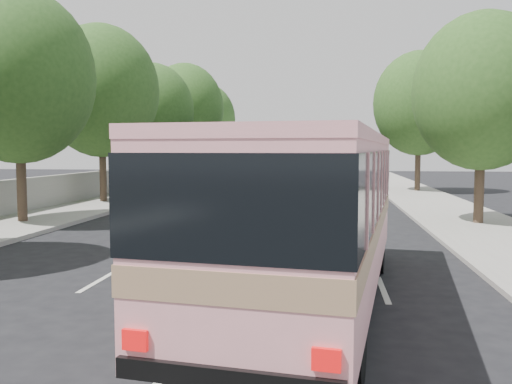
% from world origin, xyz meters
% --- Properties ---
extents(ground, '(120.00, 120.00, 0.00)m').
position_xyz_m(ground, '(0.00, 0.00, 0.00)').
color(ground, black).
rests_on(ground, ground).
extents(sidewalk_left, '(4.00, 90.00, 0.15)m').
position_xyz_m(sidewalk_left, '(-8.50, 20.00, 0.07)').
color(sidewalk_left, '#9E998E').
rests_on(sidewalk_left, ground).
extents(sidewalk_right, '(4.00, 90.00, 0.12)m').
position_xyz_m(sidewalk_right, '(8.50, 20.00, 0.06)').
color(sidewalk_right, '#9E998E').
rests_on(sidewalk_right, ground).
extents(low_wall, '(0.30, 90.00, 1.50)m').
position_xyz_m(low_wall, '(-10.30, 20.00, 0.90)').
color(low_wall, '#9E998E').
rests_on(low_wall, sidewalk_left).
extents(tree_left_b, '(5.70, 5.70, 8.88)m').
position_xyz_m(tree_left_b, '(-8.42, 5.94, 5.82)').
color(tree_left_b, '#38281E').
rests_on(tree_left_b, ground).
extents(tree_left_c, '(6.00, 6.00, 9.35)m').
position_xyz_m(tree_left_c, '(-8.62, 13.94, 6.12)').
color(tree_left_c, '#38281E').
rests_on(tree_left_c, ground).
extents(tree_left_d, '(5.52, 5.52, 8.60)m').
position_xyz_m(tree_left_d, '(-8.52, 21.94, 5.63)').
color(tree_left_d, '#38281E').
rests_on(tree_left_d, ground).
extents(tree_left_e, '(6.30, 6.30, 9.82)m').
position_xyz_m(tree_left_e, '(-8.42, 29.94, 6.43)').
color(tree_left_e, '#38281E').
rests_on(tree_left_e, ground).
extents(tree_left_f, '(5.88, 5.88, 9.16)m').
position_xyz_m(tree_left_f, '(-8.62, 37.94, 6.00)').
color(tree_left_f, '#38281E').
rests_on(tree_left_f, ground).
extents(tree_right_near, '(5.10, 5.10, 7.95)m').
position_xyz_m(tree_right_near, '(8.78, 7.94, 5.20)').
color(tree_right_near, '#38281E').
rests_on(tree_right_near, ground).
extents(tree_right_far, '(6.00, 6.00, 9.35)m').
position_xyz_m(tree_right_far, '(9.08, 23.94, 6.12)').
color(tree_right_far, '#38281E').
rests_on(tree_right_far, ground).
extents(pink_bus, '(3.83, 10.10, 3.14)m').
position_xyz_m(pink_bus, '(2.75, -3.24, 1.96)').
color(pink_bus, pink).
rests_on(pink_bus, ground).
extents(pink_taxi, '(2.03, 4.30, 1.42)m').
position_xyz_m(pink_taxi, '(0.56, 11.83, 0.71)').
color(pink_taxi, '#EB1480').
rests_on(pink_taxi, ground).
extents(white_pickup, '(2.60, 5.73, 1.63)m').
position_xyz_m(white_pickup, '(-4.50, 12.99, 0.81)').
color(white_pickup, white).
rests_on(white_pickup, ground).
extents(tour_coach_front, '(3.05, 13.22, 3.94)m').
position_xyz_m(tour_coach_front, '(-4.50, 23.83, 2.37)').
color(tour_coach_front, white).
rests_on(tour_coach_front, ground).
extents(tour_coach_rear, '(4.16, 12.94, 3.81)m').
position_xyz_m(tour_coach_rear, '(-4.69, 32.86, 2.29)').
color(tour_coach_rear, silver).
rests_on(tour_coach_rear, ground).
extents(taxi_roof_sign, '(0.56, 0.23, 0.18)m').
position_xyz_m(taxi_roof_sign, '(0.56, 11.83, 1.51)').
color(taxi_roof_sign, silver).
rests_on(taxi_roof_sign, pink_taxi).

